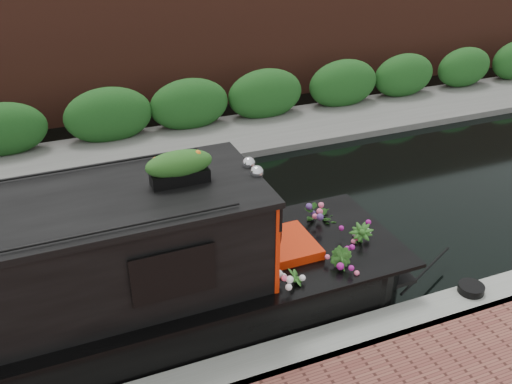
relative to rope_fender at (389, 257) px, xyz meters
name	(u,v)px	position (x,y,z in m)	size (l,w,h in m)	color
ground	(153,254)	(-3.63, 1.87, -0.18)	(80.00, 80.00, 0.00)	black
far_bank_path	(112,159)	(-3.63, 6.07, -0.18)	(40.00, 2.40, 0.34)	slate
far_hedge	(106,145)	(-3.63, 6.97, -0.18)	(40.00, 1.10, 2.80)	#1F551D
far_brick_wall	(93,116)	(-3.63, 9.07, -0.18)	(40.00, 1.00, 8.00)	#56291D
rope_fender	(389,257)	(0.00, 0.00, 0.00)	(0.36, 0.36, 0.41)	olive
coiled_mooring_rope	(471,289)	(0.57, -1.32, 0.13)	(0.39, 0.39, 0.12)	black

